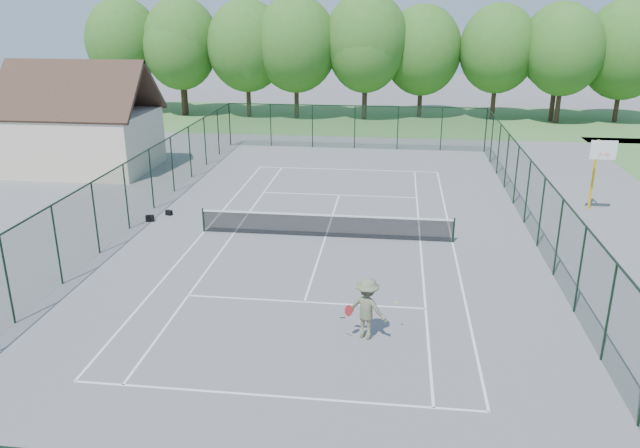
% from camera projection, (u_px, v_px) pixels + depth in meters
% --- Properties ---
extents(ground, '(140.00, 140.00, 0.00)m').
position_uv_depth(ground, '(326.00, 237.00, 27.37)').
color(ground, slate).
rests_on(ground, ground).
extents(grass_far, '(80.00, 16.00, 0.01)m').
position_uv_depth(grass_far, '(364.00, 119.00, 55.44)').
color(grass_far, '#51853E').
rests_on(grass_far, ground).
extents(court_lines, '(11.05, 23.85, 0.01)m').
position_uv_depth(court_lines, '(326.00, 237.00, 27.36)').
color(court_lines, white).
rests_on(court_lines, ground).
extents(tennis_net, '(11.08, 0.08, 1.10)m').
position_uv_depth(tennis_net, '(326.00, 224.00, 27.17)').
color(tennis_net, black).
rests_on(tennis_net, ground).
extents(fence_enclosure, '(18.05, 36.05, 3.02)m').
position_uv_depth(fence_enclosure, '(326.00, 203.00, 26.85)').
color(fence_enclosure, '#1A3A22').
rests_on(fence_enclosure, ground).
extents(utility_building, '(8.60, 6.27, 6.63)m').
position_uv_depth(utility_building, '(81.00, 119.00, 37.53)').
color(utility_building, beige).
rests_on(utility_building, ground).
extents(tree_line_far, '(39.40, 6.40, 9.70)m').
position_uv_depth(tree_line_far, '(365.00, 49.00, 53.45)').
color(tree_line_far, '#3D281B').
rests_on(tree_line_far, ground).
extents(basketball_goal, '(1.20, 1.43, 3.65)m').
position_uv_depth(basketball_goal, '(599.00, 161.00, 29.77)').
color(basketball_goal, '#E9B009').
rests_on(basketball_goal, ground).
extents(sports_bag_a, '(0.40, 0.28, 0.29)m').
position_uv_depth(sports_bag_a, '(150.00, 218.00, 29.28)').
color(sports_bag_a, black).
rests_on(sports_bag_a, ground).
extents(sports_bag_b, '(0.35, 0.27, 0.24)m').
position_uv_depth(sports_bag_b, '(169.00, 213.00, 30.15)').
color(sports_bag_b, black).
rests_on(sports_bag_b, ground).
extents(tennis_player, '(1.78, 1.17, 1.95)m').
position_uv_depth(tennis_player, '(367.00, 308.00, 18.81)').
color(tennis_player, '#676C4E').
rests_on(tennis_player, ground).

